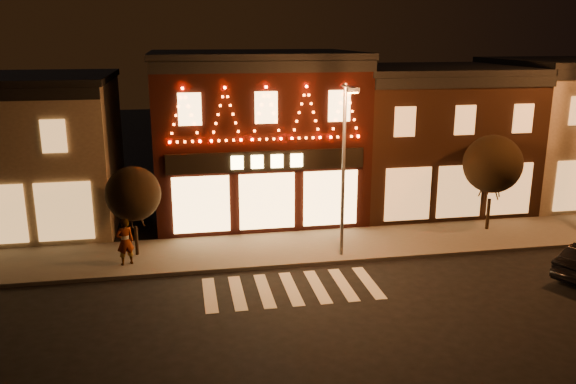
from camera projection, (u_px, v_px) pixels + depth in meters
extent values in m
plane|color=black|center=(316.00, 342.00, 18.00)|extent=(120.00, 120.00, 0.00)
cube|color=#47423D|center=(319.00, 246.00, 25.92)|extent=(44.00, 4.00, 0.15)
cube|color=black|center=(255.00, 137.00, 30.25)|extent=(10.00, 8.00, 8.00)
cube|color=black|center=(254.00, 54.00, 29.17)|extent=(10.20, 8.20, 0.30)
cube|color=black|center=(266.00, 67.00, 25.42)|extent=(10.00, 0.25, 0.50)
cube|color=black|center=(267.00, 161.00, 26.46)|extent=(9.00, 0.15, 0.90)
cube|color=#FFD87F|center=(267.00, 161.00, 26.36)|extent=(3.40, 0.08, 0.60)
cube|color=#331C12|center=(428.00, 139.00, 32.02)|extent=(9.00, 8.00, 7.20)
cube|color=black|center=(432.00, 69.00, 31.04)|extent=(9.20, 8.20, 0.30)
cube|color=black|center=(468.00, 83.00, 27.30)|extent=(9.00, 0.25, 0.50)
cube|color=#746552|center=(576.00, 131.00, 33.56)|extent=(9.00, 8.00, 7.50)
cylinder|color=#59595E|center=(343.00, 172.00, 23.85)|extent=(0.14, 0.14, 7.13)
cylinder|color=#59595E|center=(349.00, 87.00, 22.26)|extent=(0.20, 1.43, 0.09)
cube|color=#59595E|center=(353.00, 90.00, 21.59)|extent=(0.46, 0.29, 0.16)
cube|color=orange|center=(353.00, 93.00, 21.61)|extent=(0.35, 0.21, 0.04)
cylinder|color=black|center=(137.00, 240.00, 24.61)|extent=(0.14, 0.14, 1.24)
sphere|color=black|center=(133.00, 194.00, 24.08)|extent=(2.26, 2.26, 2.26)
cylinder|color=black|center=(488.00, 214.00, 27.83)|extent=(0.16, 0.16, 1.48)
sphere|color=black|center=(493.00, 164.00, 27.20)|extent=(2.70, 2.70, 2.70)
imported|color=gray|center=(125.00, 242.00, 23.47)|extent=(0.82, 0.69, 1.93)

